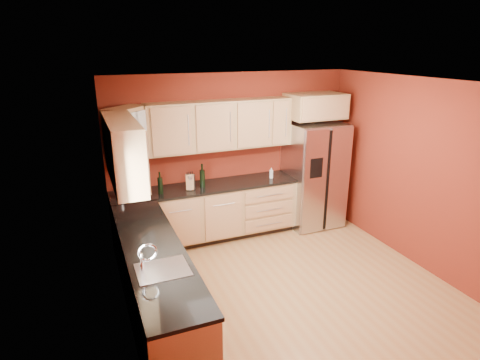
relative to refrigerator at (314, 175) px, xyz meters
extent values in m
plane|color=#A67040|center=(-1.35, -1.62, -0.89)|extent=(4.00, 4.00, 0.00)
plane|color=silver|center=(-1.35, -1.62, 1.71)|extent=(4.00, 4.00, 0.00)
cube|color=maroon|center=(-1.35, 0.38, 0.41)|extent=(4.00, 0.04, 2.60)
cube|color=maroon|center=(-1.35, -3.62, 0.41)|extent=(4.00, 0.04, 2.60)
cube|color=maroon|center=(-3.35, -1.62, 0.41)|extent=(0.04, 4.00, 2.60)
cube|color=maroon|center=(0.65, -1.62, 0.41)|extent=(0.04, 4.00, 2.60)
cube|color=#A57950|center=(-1.90, 0.07, -0.45)|extent=(2.90, 0.60, 0.88)
cube|color=#A57950|center=(-3.05, -1.62, -0.45)|extent=(0.60, 2.80, 0.88)
cube|color=black|center=(-1.90, 0.06, 0.01)|extent=(2.90, 0.62, 0.04)
cube|color=black|center=(-3.04, -1.62, 0.01)|extent=(0.62, 2.80, 0.04)
cube|color=#A57950|center=(-1.60, 0.21, 0.94)|extent=(2.30, 0.33, 0.75)
cube|color=#A57950|center=(-3.19, -0.90, 0.94)|extent=(0.33, 1.35, 0.75)
cube|color=#A57950|center=(-3.02, 0.04, 0.94)|extent=(0.67, 0.67, 0.75)
cube|color=#A57950|center=(0.00, 0.07, 1.16)|extent=(0.92, 0.60, 0.40)
cube|color=#B2B2B7|center=(0.00, 0.00, 0.00)|extent=(0.90, 0.75, 1.78)
cube|color=white|center=(-3.33, -2.12, 0.66)|extent=(0.03, 0.90, 1.00)
cylinder|color=#B2B2B7|center=(-3.20, 0.07, 0.13)|extent=(0.12, 0.12, 0.20)
cylinder|color=#B2B2B7|center=(-2.16, 0.03, 0.14)|extent=(0.15, 0.15, 0.22)
cube|color=#AC7F53|center=(-2.17, 0.01, 0.15)|extent=(0.14, 0.13, 0.23)
cylinder|color=white|center=(-0.80, 0.03, 0.12)|extent=(0.06, 0.06, 0.17)
camera|label=1|loc=(-3.63, -5.56, 2.10)|focal=30.00mm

